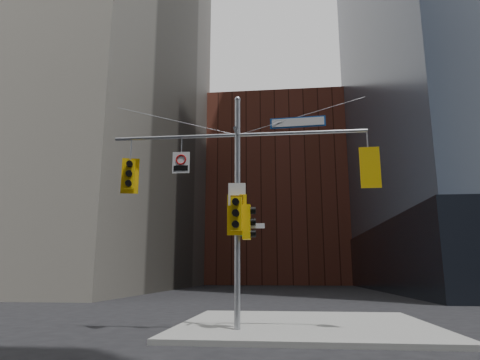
% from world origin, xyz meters
% --- Properties ---
extents(ground, '(160.00, 160.00, 0.00)m').
position_xyz_m(ground, '(0.00, 0.00, 0.00)').
color(ground, black).
rests_on(ground, ground).
extents(sidewalk_corner, '(8.00, 8.00, 0.15)m').
position_xyz_m(sidewalk_corner, '(2.00, 4.00, 0.07)').
color(sidewalk_corner, gray).
rests_on(sidewalk_corner, ground).
extents(brick_midrise, '(26.00, 20.00, 28.00)m').
position_xyz_m(brick_midrise, '(0.00, 58.00, 14.00)').
color(brick_midrise, brown).
rests_on(brick_midrise, ground).
extents(signal_assembly, '(8.00, 0.80, 7.30)m').
position_xyz_m(signal_assembly, '(0.00, 1.99, 4.42)').
color(signal_assembly, '#9A9CA2').
rests_on(signal_assembly, ground).
extents(traffic_light_west_arm, '(0.54, 0.51, 1.16)m').
position_xyz_m(traffic_light_west_arm, '(-3.47, 2.01, 4.80)').
color(traffic_light_west_arm, '#E5B40C').
rests_on(traffic_light_west_arm, ground).
extents(traffic_light_east_arm, '(0.59, 0.46, 1.24)m').
position_xyz_m(traffic_light_east_arm, '(3.98, 1.99, 4.80)').
color(traffic_light_east_arm, '#E5B40C').
rests_on(traffic_light_east_arm, ground).
extents(traffic_light_pole_side, '(0.40, 0.34, 1.04)m').
position_xyz_m(traffic_light_pole_side, '(0.32, 2.00, 3.24)').
color(traffic_light_pole_side, '#E5B40C').
rests_on(traffic_light_pole_side, ground).
extents(traffic_light_pole_front, '(0.59, 0.46, 1.23)m').
position_xyz_m(traffic_light_pole_front, '(-0.00, 1.73, 3.46)').
color(traffic_light_pole_front, '#E5B40C').
rests_on(traffic_light_pole_front, ground).
extents(street_sign_blade, '(1.72, 0.16, 0.34)m').
position_xyz_m(street_sign_blade, '(1.90, 2.00, 6.35)').
color(street_sign_blade, '#0F4191').
rests_on(street_sign_blade, ground).
extents(regulatory_sign_arm, '(0.55, 0.06, 0.68)m').
position_xyz_m(regulatory_sign_arm, '(-1.79, 1.97, 5.17)').
color(regulatory_sign_arm, silver).
rests_on(regulatory_sign_arm, ground).
extents(regulatory_sign_pole, '(0.53, 0.08, 0.69)m').
position_xyz_m(regulatory_sign_pole, '(0.00, 1.88, 4.06)').
color(regulatory_sign_pole, silver).
rests_on(regulatory_sign_pole, ground).
extents(street_blade_ew, '(0.75, 0.06, 0.15)m').
position_xyz_m(street_blade_ew, '(0.45, 2.00, 3.13)').
color(street_blade_ew, silver).
rests_on(street_blade_ew, ground).
extents(street_blade_ns, '(0.13, 0.72, 0.14)m').
position_xyz_m(street_blade_ns, '(0.00, 2.45, 2.95)').
color(street_blade_ns, '#145926').
rests_on(street_blade_ns, ground).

